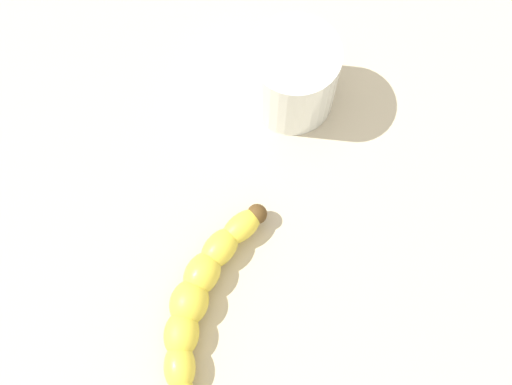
# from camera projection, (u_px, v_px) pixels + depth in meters

# --- Properties ---
(wooden_tabletop) EXTENTS (1.20, 1.20, 0.03)m
(wooden_tabletop) POSITION_uv_depth(u_px,v_px,m) (339.00, 252.00, 0.67)
(wooden_tabletop) COLOR beige
(wooden_tabletop) RESTS_ON ground
(banana) EXTENTS (0.09, 0.21, 0.04)m
(banana) POSITION_uv_depth(u_px,v_px,m) (199.00, 306.00, 0.62)
(banana) COLOR yellow
(banana) RESTS_ON wooden_tabletop
(smoothie_glass) EXTENTS (0.08, 0.08, 0.09)m
(smoothie_glass) POSITION_uv_depth(u_px,v_px,m) (294.00, 78.00, 0.66)
(smoothie_glass) COLOR silver
(smoothie_glass) RESTS_ON wooden_tabletop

